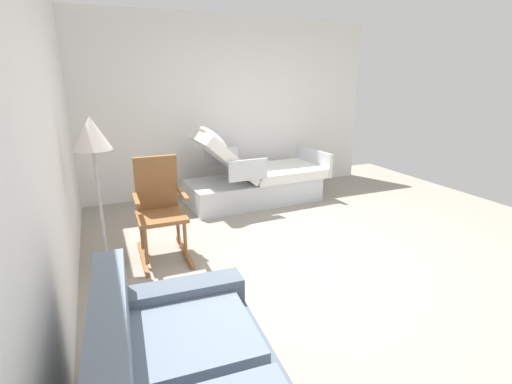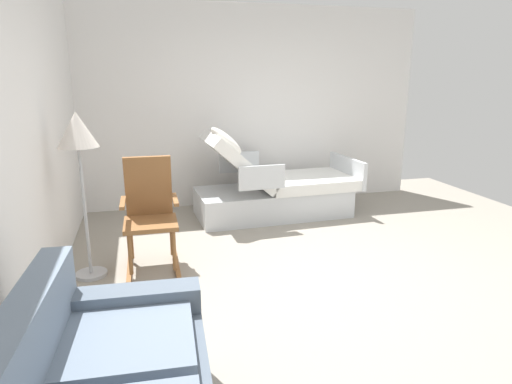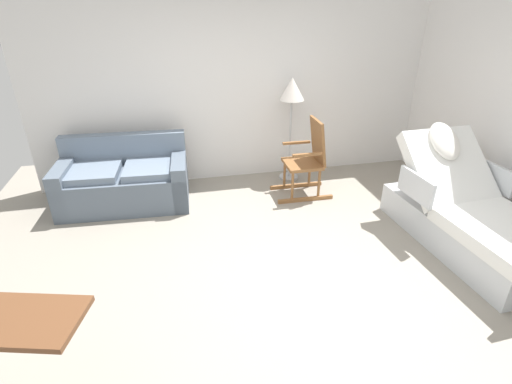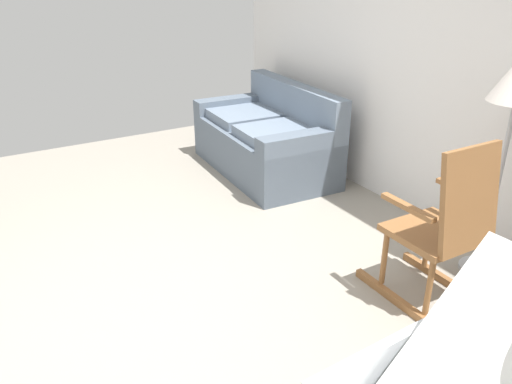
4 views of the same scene
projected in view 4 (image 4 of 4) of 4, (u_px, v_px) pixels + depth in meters
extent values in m
plane|color=gray|center=(163.00, 312.00, 3.08)|extent=(6.85, 6.85, 0.00)
cube|color=white|center=(462.00, 52.00, 3.62)|extent=(5.68, 0.10, 2.70)
cube|color=silver|center=(368.00, 382.00, 1.73)|extent=(0.06, 0.56, 0.28)
cube|color=slate|center=(264.00, 150.00, 5.07)|extent=(1.65, 0.94, 0.45)
cube|color=slate|center=(244.00, 115.00, 5.24)|extent=(0.71, 0.68, 0.10)
cube|color=slate|center=(279.00, 135.00, 4.65)|extent=(0.71, 0.68, 0.10)
cube|color=slate|center=(295.00, 104.00, 5.04)|extent=(1.61, 0.25, 0.40)
cube|color=slate|center=(233.00, 124.00, 5.61)|extent=(0.23, 0.86, 0.60)
cube|color=slate|center=(302.00, 166.00, 4.47)|extent=(0.23, 0.86, 0.60)
cube|color=brown|center=(447.00, 282.00, 3.33)|extent=(0.76, 0.05, 0.05)
cube|color=brown|center=(399.00, 302.00, 3.13)|extent=(0.76, 0.05, 0.05)
cylinder|color=brown|center=(385.00, 256.00, 3.19)|extent=(0.04, 0.04, 0.40)
cylinder|color=brown|center=(428.00, 241.00, 3.37)|extent=(0.04, 0.04, 0.40)
cylinder|color=brown|center=(430.00, 285.00, 2.90)|extent=(0.04, 0.04, 0.40)
cylinder|color=brown|center=(475.00, 267.00, 3.08)|extent=(0.04, 0.04, 0.40)
cube|color=brown|center=(433.00, 233.00, 3.05)|extent=(0.47, 0.49, 0.04)
cube|color=brown|center=(470.00, 200.00, 2.77)|extent=(0.13, 0.43, 0.60)
cube|color=brown|center=(408.00, 207.00, 2.87)|extent=(0.39, 0.05, 0.03)
cube|color=brown|center=(463.00, 190.00, 3.08)|extent=(0.39, 0.05, 0.03)
cylinder|color=#B2B5BA|center=(480.00, 268.00, 3.49)|extent=(0.28, 0.28, 0.03)
cylinder|color=#B2B5BA|center=(497.00, 190.00, 3.25)|extent=(0.03, 0.03, 1.15)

